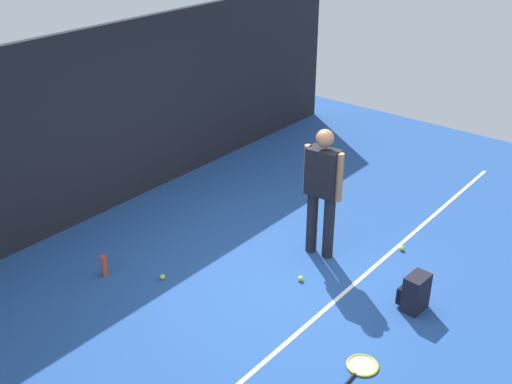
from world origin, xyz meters
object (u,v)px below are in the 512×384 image
tennis_racket (361,367)px  backpack (415,293)px  tennis_ball_by_fence (162,277)px  tennis_player (322,186)px  water_bottle (104,266)px  tennis_ball_mid_court (402,248)px  tennis_ball_near_player (301,279)px

tennis_racket → backpack: backpack is taller
tennis_racket → tennis_ball_by_fence: tennis_ball_by_fence is taller
tennis_ball_by_fence → tennis_player: bearing=-34.0°
backpack → water_bottle: backpack is taller
backpack → tennis_player: bearing=-97.1°
water_bottle → backpack: bearing=-61.0°
tennis_ball_mid_court → backpack: bearing=-146.9°
tennis_ball_by_fence → tennis_ball_mid_court: size_ratio=1.00×
tennis_player → tennis_racket: size_ratio=2.75×
tennis_ball_mid_court → water_bottle: size_ratio=0.25×
tennis_player → tennis_racket: bearing=-48.8°
tennis_ball_near_player → tennis_ball_by_fence: same height
tennis_player → tennis_ball_mid_court: bearing=38.3°
tennis_player → tennis_ball_by_fence: 2.23m
tennis_racket → tennis_ball_by_fence: size_ratio=9.38×
tennis_ball_near_player → water_bottle: (-1.41, 1.92, 0.10)m
tennis_ball_near_player → tennis_ball_by_fence: size_ratio=1.00×
tennis_player → tennis_racket: (-1.48, -1.51, -0.95)m
tennis_player → tennis_ball_mid_court: 1.43m
water_bottle → tennis_racket: bearing=-79.9°
tennis_racket → tennis_ball_mid_court: size_ratio=9.38×
tennis_racket → tennis_ball_mid_court: (2.21, 0.71, 0.02)m
tennis_ball_mid_court → water_bottle: bearing=137.7°
tennis_ball_mid_court → tennis_player: bearing=132.5°
tennis_player → water_bottle: bearing=-134.5°
tennis_ball_by_fence → water_bottle: size_ratio=0.25×
tennis_player → backpack: bearing=-15.2°
tennis_racket → tennis_ball_near_player: bearing=55.5°
tennis_racket → water_bottle: (-0.58, 3.24, 0.12)m
tennis_player → tennis_ball_mid_court: size_ratio=25.76×
backpack → water_bottle: (-1.78, 3.20, -0.08)m
tennis_ball_near_player → water_bottle: bearing=126.3°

